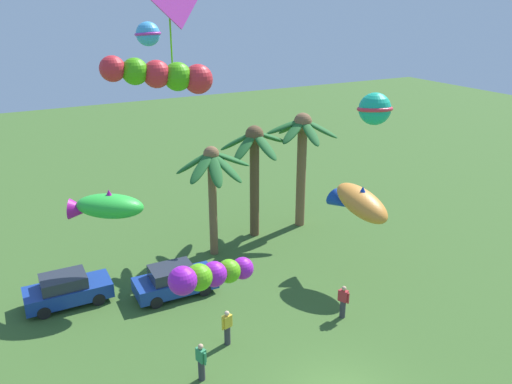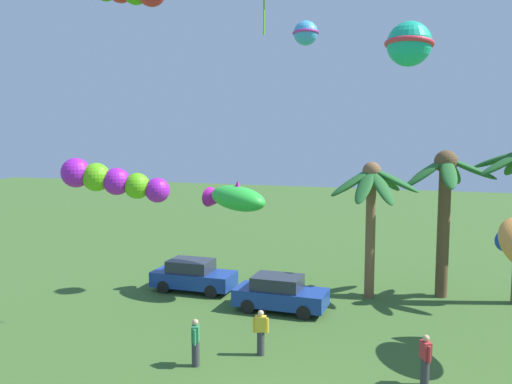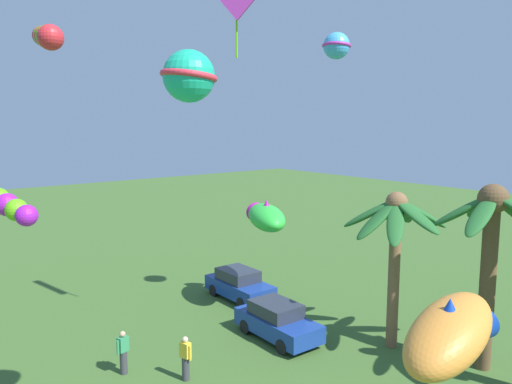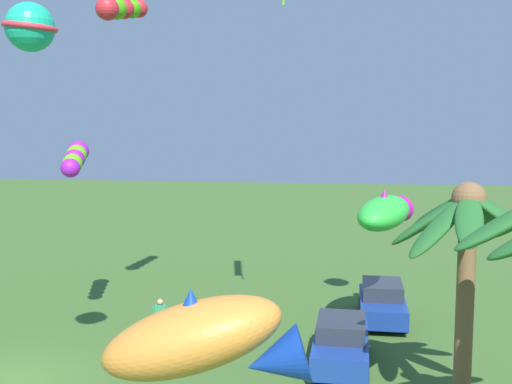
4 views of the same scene
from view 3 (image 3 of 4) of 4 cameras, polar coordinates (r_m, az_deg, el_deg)
palm_tree_0 at (r=20.25m, az=15.53°, el=-4.06°), size 4.05×3.97×6.26m
palm_tree_1 at (r=19.60m, az=25.07°, el=-4.52°), size 4.21×4.18×6.78m
parked_car_0 at (r=25.84m, az=-1.91°, el=-10.44°), size 3.92×1.77×1.51m
parked_car_1 at (r=21.47m, az=2.43°, el=-14.39°), size 3.94×1.82×1.51m
spectator_1 at (r=19.29m, az=-14.83°, el=-17.14°), size 0.33×0.53×1.59m
spectator_2 at (r=18.47m, az=-8.00°, el=-18.14°), size 0.54×0.32×1.59m
kite_ball_0 at (r=21.76m, az=9.12°, el=16.05°), size 1.53×1.53×1.09m
kite_tube_1 at (r=18.43m, az=-22.64°, el=15.94°), size 2.91×1.12×1.10m
kite_fish_2 at (r=23.17m, az=1.06°, el=-2.80°), size 3.66×2.62×1.49m
kite_fish_3 at (r=13.19m, az=21.35°, el=-14.66°), size 2.09×3.99×2.08m
kite_tube_4 at (r=17.54m, az=-26.63°, el=-1.15°), size 2.78×1.32×1.18m
kite_ball_5 at (r=11.27m, az=-7.63°, el=12.90°), size 1.51×1.52×1.14m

